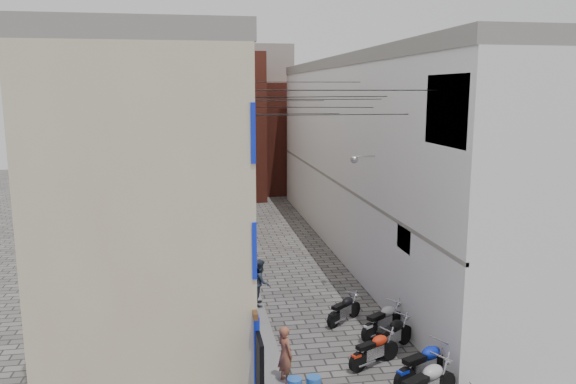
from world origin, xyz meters
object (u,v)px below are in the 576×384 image
motorcycle_f (383,319)px  person_a (285,354)px  motorcycle_b (426,384)px  person_b (260,282)px  motorcycle_g (344,308)px  motorcycle_c (425,362)px  motorcycle_d (374,348)px  motorcycle_e (392,333)px

motorcycle_f → person_a: size_ratio=1.31×
motorcycle_b → person_a: person_a is taller
motorcycle_b → person_a: bearing=-142.3°
motorcycle_b → person_b: bearing=176.5°
motorcycle_f → person_b: person_b is taller
person_a → motorcycle_g: bearing=-57.2°
motorcycle_b → person_b: (-3.18, 6.66, 0.41)m
motorcycle_c → motorcycle_d: size_ratio=1.16×
person_b → person_a: bearing=-171.9°
motorcycle_c → motorcycle_d: bearing=-164.1°
motorcycle_d → motorcycle_e: bearing=108.6°
motorcycle_f → person_a: person_a is taller
motorcycle_b → motorcycle_d: (-0.54, 2.23, -0.12)m
person_a → person_b: bearing=-23.4°
motorcycle_e → motorcycle_f: 1.01m
motorcycle_c → person_a: size_ratio=1.40×
person_a → motorcycle_c: bearing=-117.9°
motorcycle_c → person_a: person_a is taller
motorcycle_b → motorcycle_c: size_ratio=1.06×
motorcycle_f → motorcycle_b: bearing=-36.8°
motorcycle_d → person_b: 5.18m
motorcycle_b → motorcycle_e: (0.25, 3.00, -0.09)m
motorcycle_f → person_a: 4.41m
person_b → motorcycle_e: bearing=-128.8°
motorcycle_f → motorcycle_g: bearing=-175.2°
motorcycle_e → person_b: person_b is taller
motorcycle_b → person_a: size_ratio=1.48×
motorcycle_b → motorcycle_d: motorcycle_b is taller
motorcycle_c → motorcycle_g: motorcycle_c is taller
motorcycle_f → person_b: bearing=-159.3°
motorcycle_d → motorcycle_f: size_ratio=0.92×
person_a → motorcycle_d: bearing=-95.2°
person_b → motorcycle_c: bearing=-139.0°
motorcycle_c → motorcycle_d: 1.50m
motorcycle_c → person_b: person_b is taller
motorcycle_b → motorcycle_f: 4.03m
motorcycle_b → motorcycle_f: bearing=146.3°
motorcycle_b → motorcycle_g: motorcycle_b is taller
motorcycle_b → motorcycle_c: bearing=129.7°
person_b → motorcycle_d: bearing=-141.2°
motorcycle_d → motorcycle_f: bearing=128.3°
motorcycle_e → motorcycle_c: bearing=-29.6°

